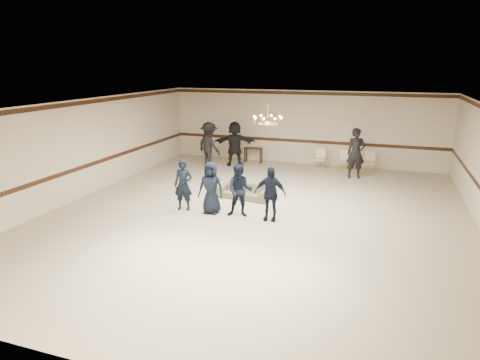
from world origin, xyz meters
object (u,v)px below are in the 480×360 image
(adult_mid, at_px, (235,144))
(adult_right, at_px, (356,153))
(boy_b, at_px, (211,188))
(adult_left, at_px, (209,145))
(settee, at_px, (244,191))
(banquet_chair_mid, at_px, (344,161))
(boy_c, at_px, (240,191))
(boy_d, at_px, (270,194))
(banquet_chair_right, at_px, (369,162))
(console_table, at_px, (253,155))
(chandelier, at_px, (268,113))
(boy_a, at_px, (183,185))
(banquet_chair_left, at_px, (320,159))

(adult_mid, distance_m, adult_right, 5.12)
(boy_b, xyz_separation_m, adult_left, (-2.27, 5.21, 0.20))
(settee, xyz_separation_m, banquet_chair_mid, (2.76, 4.85, 0.18))
(boy_c, relative_size, banquet_chair_mid, 1.82)
(boy_b, relative_size, boy_d, 1.00)
(adult_right, relative_size, banquet_chair_right, 2.28)
(banquet_chair_mid, bearing_deg, console_table, 171.79)
(boy_c, xyz_separation_m, adult_right, (2.83, 5.51, 0.20))
(adult_left, distance_m, console_table, 2.22)
(boy_d, relative_size, adult_right, 0.80)
(adult_right, bearing_deg, chandelier, -137.58)
(adult_left, bearing_deg, boy_a, 133.29)
(console_table, bearing_deg, settee, -78.61)
(boy_c, xyz_separation_m, settee, (-0.43, 1.67, -0.53))
(settee, height_order, banquet_chair_left, banquet_chair_left)
(adult_mid, distance_m, banquet_chair_right, 5.66)
(boy_b, distance_m, banquet_chair_right, 7.78)
(boy_a, xyz_separation_m, boy_b, (0.90, 0.00, 0.00))
(banquet_chair_mid, bearing_deg, boy_b, -121.73)
(boy_d, distance_m, adult_right, 5.84)
(adult_mid, xyz_separation_m, console_table, (0.60, 0.81, -0.63))
(boy_a, xyz_separation_m, settee, (1.37, 1.67, -0.53))
(settee, bearing_deg, boy_a, -123.74)
(adult_right, relative_size, banquet_chair_mid, 2.28)
(banquet_chair_mid, distance_m, banquet_chair_right, 1.00)
(boy_b, relative_size, banquet_chair_mid, 1.82)
(adult_left, distance_m, adult_right, 6.01)
(boy_b, bearing_deg, banquet_chair_mid, 61.03)
(console_table, bearing_deg, banquet_chair_right, -4.69)
(boy_b, bearing_deg, banquet_chair_left, 68.51)
(settee, distance_m, console_table, 5.20)
(boy_d, xyz_separation_m, banquet_chair_left, (0.43, 6.52, -0.35))
(settee, xyz_separation_m, banquet_chair_left, (1.76, 4.85, 0.18))
(boy_b, xyz_separation_m, boy_d, (1.80, 0.00, 0.00))
(boy_b, distance_m, settee, 1.81)
(boy_b, height_order, banquet_chair_right, boy_b)
(adult_left, relative_size, adult_mid, 1.00)
(console_table, bearing_deg, adult_right, -17.42)
(boy_a, height_order, settee, boy_a)
(banquet_chair_mid, bearing_deg, adult_mid, -177.82)
(settee, bearing_deg, chandelier, -15.99)
(boy_d, bearing_deg, boy_b, 177.46)
(adult_left, bearing_deg, boy_d, 156.57)
(boy_d, distance_m, banquet_chair_right, 6.96)
(boy_d, xyz_separation_m, adult_mid, (-3.17, 5.91, 0.20))
(chandelier, bearing_deg, banquet_chair_mid, 69.90)
(boy_b, bearing_deg, adult_right, 53.28)
(chandelier, relative_size, boy_b, 0.60)
(settee, xyz_separation_m, adult_mid, (-1.84, 4.24, 0.72))
(boy_d, height_order, banquet_chair_left, boy_d)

